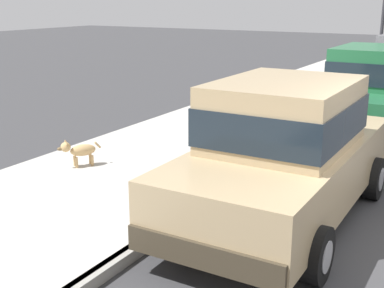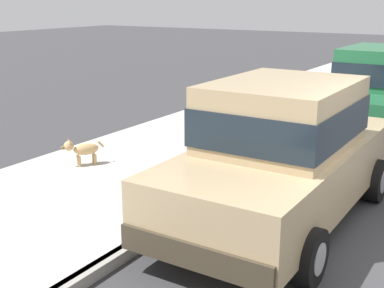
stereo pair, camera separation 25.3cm
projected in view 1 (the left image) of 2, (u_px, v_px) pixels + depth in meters
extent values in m
cube|color=gray|center=(195.00, 210.00, 7.23)|extent=(0.16, 64.00, 0.14)
cube|color=#B7B5AD|center=(96.00, 187.00, 8.11)|extent=(3.60, 64.00, 0.14)
cube|color=tan|center=(285.00, 170.00, 6.93)|extent=(1.81, 4.50, 0.76)
cube|color=tan|center=(285.00, 113.00, 6.63)|extent=(1.59, 2.10, 0.84)
cube|color=#19232D|center=(285.00, 118.00, 6.64)|extent=(1.63, 2.14, 0.46)
cube|color=#3E3527|center=(330.00, 148.00, 8.82)|extent=(1.76, 0.20, 0.28)
cube|color=#3E3527|center=(205.00, 253.00, 5.17)|extent=(1.76, 0.20, 0.28)
cylinder|color=black|center=(262.00, 160.00, 8.63)|extent=(0.22, 0.64, 0.64)
cylinder|color=#9E9EA3|center=(262.00, 160.00, 8.63)|extent=(0.24, 0.35, 0.35)
cylinder|color=black|center=(374.00, 178.00, 7.75)|extent=(0.22, 0.64, 0.64)
cylinder|color=#9E9EA3|center=(374.00, 178.00, 7.75)|extent=(0.24, 0.35, 0.35)
cylinder|color=black|center=(173.00, 219.00, 6.31)|extent=(0.22, 0.64, 0.64)
cylinder|color=#9E9EA3|center=(173.00, 219.00, 6.31)|extent=(0.24, 0.35, 0.35)
cylinder|color=black|center=(317.00, 255.00, 5.43)|extent=(0.22, 0.64, 0.64)
cylinder|color=#9E9EA3|center=(317.00, 255.00, 5.43)|extent=(0.24, 0.35, 0.35)
cube|color=#EAEACC|center=(300.00, 124.00, 9.02)|extent=(0.28, 0.08, 0.14)
cube|color=#EAEACC|center=(366.00, 132.00, 8.47)|extent=(0.28, 0.08, 0.14)
cube|color=#23663D|center=(373.00, 102.00, 11.51)|extent=(1.83, 4.51, 0.76)
cube|color=#23663D|center=(376.00, 66.00, 11.21)|extent=(1.60, 2.11, 0.84)
cube|color=#19232D|center=(375.00, 69.00, 11.23)|extent=(1.63, 2.15, 0.46)
cube|color=black|center=(347.00, 134.00, 9.76)|extent=(1.77, 0.21, 0.28)
cylinder|color=black|center=(348.00, 104.00, 13.21)|extent=(0.22, 0.64, 0.64)
cylinder|color=#9E9EA3|center=(348.00, 104.00, 13.21)|extent=(0.24, 0.35, 0.35)
cylinder|color=black|center=(313.00, 126.00, 10.90)|extent=(0.22, 0.64, 0.64)
cylinder|color=#9E9EA3|center=(313.00, 126.00, 10.90)|extent=(0.24, 0.35, 0.35)
cube|color=#EAEACC|center=(370.00, 81.00, 13.60)|extent=(0.28, 0.08, 0.14)
cylinder|color=black|center=(368.00, 88.00, 15.49)|extent=(0.24, 0.65, 0.64)
cylinder|color=#9E9EA3|center=(368.00, 88.00, 15.49)|extent=(0.25, 0.36, 0.35)
ellipsoid|color=tan|center=(83.00, 150.00, 8.83)|extent=(0.41, 0.48, 0.20)
cylinder|color=tan|center=(77.00, 163.00, 8.77)|extent=(0.05, 0.05, 0.18)
cylinder|color=tan|center=(75.00, 161.00, 8.88)|extent=(0.05, 0.05, 0.18)
cylinder|color=tan|center=(92.00, 161.00, 8.89)|extent=(0.05, 0.05, 0.18)
cylinder|color=tan|center=(90.00, 159.00, 8.99)|extent=(0.05, 0.05, 0.18)
sphere|color=tan|center=(66.00, 147.00, 8.68)|extent=(0.17, 0.17, 0.17)
ellipsoid|color=brown|center=(60.00, 149.00, 8.65)|extent=(0.12, 0.13, 0.06)
cone|color=tan|center=(67.00, 143.00, 8.62)|extent=(0.06, 0.06, 0.07)
cone|color=tan|center=(65.00, 141.00, 8.71)|extent=(0.06, 0.06, 0.07)
cylinder|color=tan|center=(98.00, 145.00, 8.93)|extent=(0.09, 0.12, 0.13)
cylinder|color=#2D2D33|center=(383.00, 18.00, 18.54)|extent=(0.12, 0.12, 4.20)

